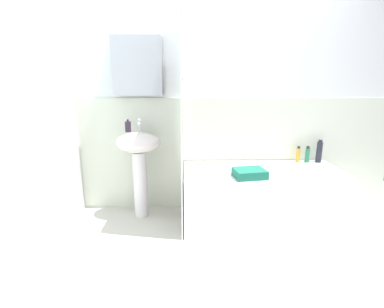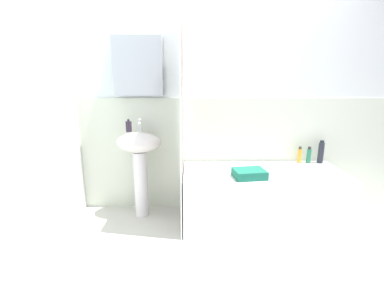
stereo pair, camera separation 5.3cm
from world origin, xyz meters
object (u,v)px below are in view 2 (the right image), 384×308
object	(u,v)px
lotion_bottle	(321,152)
towel_folded	(250,174)
bathtub	(262,197)
shampoo_bottle	(309,155)
body_wash_bottle	(300,155)
sink	(140,156)
soap_dispenser	(129,126)

from	to	relation	value
lotion_bottle	towel_folded	world-z (taller)	lotion_bottle
bathtub	towel_folded	size ratio (longest dim) A/B	5.62
lotion_bottle	shampoo_bottle	xyz separation A→B (m)	(-0.12, -0.00, -0.03)
body_wash_bottle	sink	bearing A→B (deg)	-175.82
towel_folded	bathtub	bearing A→B (deg)	49.33
lotion_bottle	bathtub	bearing A→B (deg)	-157.80
sink	bathtub	size ratio (longest dim) A/B	0.58
bathtub	body_wash_bottle	bearing A→B (deg)	31.99
towel_folded	soap_dispenser	bearing A→B (deg)	160.47
soap_dispenser	lotion_bottle	distance (m)	1.99
soap_dispenser	towel_folded	world-z (taller)	soap_dispenser
bathtub	towel_folded	distance (m)	0.41
sink	towel_folded	distance (m)	1.10
soap_dispenser	shampoo_bottle	xyz separation A→B (m)	(1.85, 0.07, -0.32)
soap_dispenser	towel_folded	xyz separation A→B (m)	(1.14, -0.40, -0.36)
bathtub	body_wash_bottle	world-z (taller)	body_wash_bottle
bathtub	lotion_bottle	distance (m)	0.81
shampoo_bottle	towel_folded	world-z (taller)	shampoo_bottle
sink	towel_folded	bearing A→B (deg)	-19.25
shampoo_bottle	lotion_bottle	bearing A→B (deg)	0.59
lotion_bottle	body_wash_bottle	size ratio (longest dim) A/B	1.39
shampoo_bottle	bathtub	bearing A→B (deg)	-153.47
bathtub	shampoo_bottle	world-z (taller)	shampoo_bottle
shampoo_bottle	body_wash_bottle	xyz separation A→B (m)	(-0.09, 0.01, -0.00)
bathtub	towel_folded	xyz separation A→B (m)	(-0.18, -0.20, 0.31)
soap_dispenser	lotion_bottle	world-z (taller)	soap_dispenser
sink	towel_folded	size ratio (longest dim) A/B	3.25
sink	lotion_bottle	bearing A→B (deg)	3.47
body_wash_bottle	shampoo_bottle	bearing A→B (deg)	-5.25
lotion_bottle	body_wash_bottle	distance (m)	0.22
soap_dispenser	body_wash_bottle	xyz separation A→B (m)	(1.75, 0.08, -0.32)
soap_dispenser	bathtub	bearing A→B (deg)	-8.60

